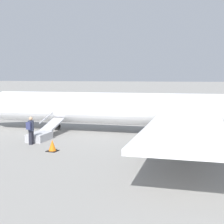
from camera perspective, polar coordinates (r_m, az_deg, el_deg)
The scene contains 5 objects.
ground_plane at distance 22.87m, azimuth 10.41°, elevation -4.21°, with size 600.00×600.00×0.00m, color gray.
airplane_main at distance 22.55m, azimuth 12.85°, elevation 0.35°, with size 32.86×25.33×6.22m.
boarding_stairs at distance 21.50m, azimuth -12.65°, elevation -3.95°, with size 1.30×4.07×1.60m.
passenger at distance 19.89m, azimuth -14.65°, elevation -2.95°, with size 0.36×0.55×1.74m.
traffic_cone_near_stairs at distance 17.99m, azimuth -10.85°, elevation -6.11°, with size 0.59×0.59×0.65m.
Camera 1 is at (-3.34, 22.24, 4.14)m, focal length 50.00 mm.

